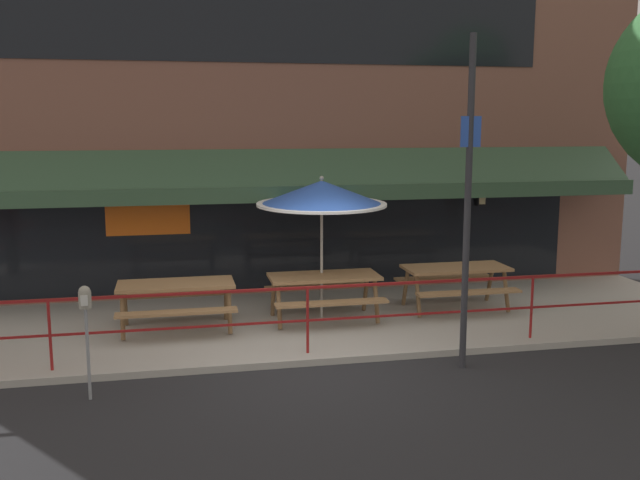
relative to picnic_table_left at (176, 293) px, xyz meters
name	(u,v)px	position (x,y,z in m)	size (l,w,h in m)	color
ground_plane	(312,366)	(1.80, -1.82, -0.71)	(120.00, 120.00, 0.00)	#232326
patio_deck	(288,323)	(1.80, 0.18, -0.66)	(15.00, 4.00, 0.10)	#ADA89E
restaurant_building	(267,107)	(1.80, 2.40, 2.92)	(15.00, 1.60, 7.29)	brown
patio_railing	(308,305)	(1.80, -1.52, 0.09)	(13.84, 0.04, 0.97)	maroon
picnic_table_left	(176,293)	(0.00, 0.00, 0.00)	(1.80, 1.42, 0.76)	#997047
picnic_table_centre	(324,284)	(2.39, 0.08, 0.00)	(1.80, 1.42, 0.76)	#997047
picnic_table_right	(456,275)	(4.78, 0.28, 0.00)	(1.80, 1.42, 0.76)	#997047
patio_umbrella_centre	(322,194)	(2.39, 0.27, 1.47)	(2.14, 2.14, 2.38)	#B7B2A8
parking_meter_near	(85,308)	(-1.08, -2.42, 0.44)	(0.15, 0.16, 1.42)	gray
street_sign_pole	(468,202)	(3.83, -2.27, 1.59)	(0.28, 0.09, 4.47)	#2D2D33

